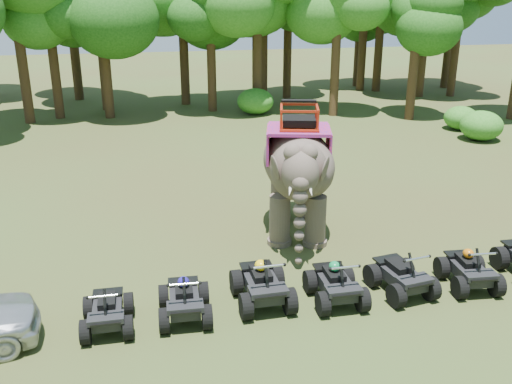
# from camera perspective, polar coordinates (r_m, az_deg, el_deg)

# --- Properties ---
(ground) EXTENTS (110.00, 110.00, 0.00)m
(ground) POSITION_cam_1_polar(r_m,az_deg,el_deg) (15.54, 0.91, -8.09)
(ground) COLOR #47381E
(ground) RESTS_ON ground
(elephant) EXTENTS (3.24, 5.18, 4.04)m
(elephant) POSITION_cam_1_polar(r_m,az_deg,el_deg) (17.41, 4.20, 2.24)
(elephant) COLOR #4D3F38
(elephant) RESTS_ON ground
(atv_0) EXTENTS (1.14, 1.55, 1.14)m
(atv_0) POSITION_cam_1_polar(r_m,az_deg,el_deg) (13.40, -14.70, -10.96)
(atv_0) COLOR black
(atv_0) RESTS_ON ground
(atv_1) EXTENTS (1.26, 1.68, 1.21)m
(atv_1) POSITION_cam_1_polar(r_m,az_deg,el_deg) (13.44, -7.20, -10.14)
(atv_1) COLOR black
(atv_1) RESTS_ON ground
(atv_2) EXTENTS (1.35, 1.83, 1.33)m
(atv_2) POSITION_cam_1_polar(r_m,az_deg,el_deg) (13.87, 0.63, -8.66)
(atv_2) COLOR black
(atv_2) RESTS_ON ground
(atv_3) EXTENTS (1.23, 1.68, 1.24)m
(atv_3) POSITION_cam_1_polar(r_m,az_deg,el_deg) (14.10, 8.00, -8.58)
(atv_3) COLOR black
(atv_3) RESTS_ON ground
(atv_4) EXTENTS (1.47, 1.84, 1.24)m
(atv_4) POSITION_cam_1_polar(r_m,az_deg,el_deg) (14.79, 14.38, -7.60)
(atv_4) COLOR black
(atv_4) RESTS_ON ground
(atv_5) EXTENTS (1.33, 1.73, 1.21)m
(atv_5) POSITION_cam_1_polar(r_m,az_deg,el_deg) (15.60, 20.59, -6.85)
(atv_5) COLOR black
(atv_5) RESTS_ON ground
(tree_0) EXTENTS (6.31, 6.31, 9.01)m
(tree_0) POSITION_cam_1_polar(r_m,az_deg,el_deg) (37.23, -7.30, 15.54)
(tree_0) COLOR #195114
(tree_0) RESTS_ON ground
(tree_1) EXTENTS (6.96, 6.96, 9.95)m
(tree_1) POSITION_cam_1_polar(r_m,az_deg,el_deg) (37.52, 0.71, 16.44)
(tree_1) COLOR #195114
(tree_1) RESTS_ON ground
(tree_2) EXTENTS (5.13, 5.13, 7.33)m
(tree_2) POSITION_cam_1_polar(r_m,az_deg,el_deg) (33.98, 7.99, 13.66)
(tree_2) COLOR #195114
(tree_2) RESTS_ON ground
(tree_3) EXTENTS (5.15, 5.15, 7.36)m
(tree_3) POSITION_cam_1_polar(r_m,az_deg,el_deg) (33.78, 15.59, 13.13)
(tree_3) COLOR #195114
(tree_3) RESTS_ON ground
(tree_25) EXTENTS (5.81, 5.81, 8.30)m
(tree_25) POSITION_cam_1_polar(r_m,az_deg,el_deg) (34.12, -22.51, 13.23)
(tree_25) COLOR #195114
(tree_25) RESTS_ON ground
(tree_26) EXTENTS (6.28, 6.28, 8.97)m
(tree_26) POSITION_cam_1_polar(r_m,az_deg,el_deg) (36.42, -15.25, 14.89)
(tree_26) COLOR #195114
(tree_26) RESTS_ON ground
(tree_27) EXTENTS (6.72, 6.72, 9.60)m
(tree_27) POSITION_cam_1_polar(r_m,az_deg,el_deg) (42.70, 12.35, 16.20)
(tree_27) COLOR #195114
(tree_27) RESTS_ON ground
(tree_29) EXTENTS (5.48, 5.48, 7.83)m
(tree_29) POSITION_cam_1_polar(r_m,az_deg,el_deg) (35.01, -4.52, 14.38)
(tree_29) COLOR #195114
(tree_29) RESTS_ON ground
(tree_30) EXTENTS (5.77, 5.77, 8.25)m
(tree_30) POSITION_cam_1_polar(r_m,az_deg,el_deg) (39.21, 3.19, 15.32)
(tree_30) COLOR #195114
(tree_30) RESTS_ON ground
(tree_31) EXTENTS (5.74, 5.74, 8.20)m
(tree_31) POSITION_cam_1_polar(r_m,az_deg,el_deg) (42.13, 19.46, 14.56)
(tree_31) COLOR #195114
(tree_31) RESTS_ON ground
(tree_32) EXTENTS (6.88, 6.88, 9.83)m
(tree_32) POSITION_cam_1_polar(r_m,az_deg,el_deg) (37.48, 0.51, 16.34)
(tree_32) COLOR #195114
(tree_32) RESTS_ON ground
(tree_33) EXTENTS (6.83, 6.83, 9.76)m
(tree_33) POSITION_cam_1_polar(r_m,az_deg,el_deg) (42.89, 10.75, 16.44)
(tree_33) COLOR #195114
(tree_33) RESTS_ON ground
(tree_35) EXTENTS (5.16, 5.16, 7.37)m
(tree_35) POSITION_cam_1_polar(r_m,az_deg,el_deg) (44.74, 10.23, 15.06)
(tree_35) COLOR #195114
(tree_35) RESTS_ON ground
(tree_36) EXTENTS (6.41, 6.41, 9.15)m
(tree_36) POSITION_cam_1_polar(r_m,az_deg,el_deg) (41.20, 16.56, 15.42)
(tree_36) COLOR #195114
(tree_36) RESTS_ON ground
(tree_37) EXTENTS (6.53, 6.53, 9.32)m
(tree_37) POSITION_cam_1_polar(r_m,az_deg,el_deg) (45.61, 18.92, 15.66)
(tree_37) COLOR #195114
(tree_37) RESTS_ON ground
(tree_38) EXTENTS (6.69, 6.69, 9.55)m
(tree_38) POSITION_cam_1_polar(r_m,az_deg,el_deg) (35.04, 0.11, 15.86)
(tree_38) COLOR #195114
(tree_38) RESTS_ON ground
(tree_39) EXTENTS (7.14, 7.14, 10.20)m
(tree_39) POSITION_cam_1_polar(r_m,az_deg,el_deg) (40.34, -17.98, 15.95)
(tree_39) COLOR #195114
(tree_39) RESTS_ON ground
(tree_40) EXTENTS (5.46, 5.46, 7.81)m
(tree_40) POSITION_cam_1_polar(r_m,az_deg,el_deg) (34.85, -19.70, 13.27)
(tree_40) COLOR #195114
(tree_40) RESTS_ON ground
(tree_41) EXTENTS (5.81, 5.81, 8.29)m
(tree_41) POSITION_cam_1_polar(r_m,az_deg,el_deg) (34.08, -14.96, 14.03)
(tree_41) COLOR #195114
(tree_41) RESTS_ON ground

